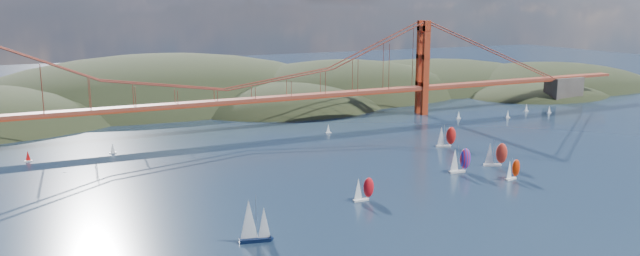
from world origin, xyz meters
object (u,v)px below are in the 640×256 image
object	(u,v)px
racer_0	(363,189)
racer_1	(513,169)
sloop_navy	(253,221)
racer_2	(495,154)
racer_rwb	(460,160)
racer_3	(446,136)

from	to	relation	value
racer_0	racer_1	distance (m)	63.63
sloop_navy	racer_2	bearing A→B (deg)	29.82
sloop_navy	racer_1	world-z (taller)	sloop_navy
racer_1	racer_rwb	world-z (taller)	racer_rwb
sloop_navy	racer_rwb	distance (m)	102.93
racer_1	racer_3	bearing A→B (deg)	69.52
racer_0	racer_2	xyz separation A→B (m)	(70.91, 16.34, 0.89)
sloop_navy	racer_3	bearing A→B (deg)	44.03
racer_0	racer_3	xyz separation A→B (m)	(73.03, 52.53, 0.80)
racer_0	racer_3	distance (m)	89.97
racer_rwb	racer_1	bearing A→B (deg)	-49.70
racer_0	racer_3	size ratio (longest dim) A/B	0.84
racer_rwb	racer_0	bearing A→B (deg)	-160.27
racer_0	sloop_navy	bearing A→B (deg)	-157.99
racer_1	racer_2	xyz separation A→B (m)	(7.31, 18.22, 1.08)
sloop_navy	racer_1	xyz separation A→B (m)	(109.40, 17.07, -2.07)
racer_1	racer_2	distance (m)	19.66
racer_rwb	racer_3	bearing A→B (deg)	64.46
racer_0	racer_rwb	bearing A→B (deg)	15.29
racer_0	racer_2	distance (m)	72.78
racer_0	racer_2	bearing A→B (deg)	12.50
sloop_navy	racer_rwb	world-z (taller)	sloop_navy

